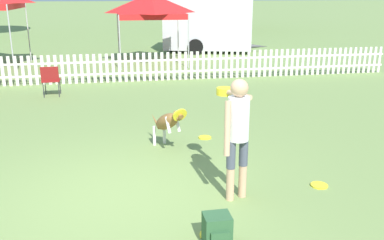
{
  "coord_description": "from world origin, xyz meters",
  "views": [
    {
      "loc": [
        -0.03,
        -5.39,
        2.7
      ],
      "look_at": [
        1.14,
        0.82,
        0.78
      ],
      "focal_mm": 40.0,
      "sensor_mm": 36.0,
      "label": 1
    }
  ],
  "objects_px": {
    "leaping_dog": "(168,122)",
    "frisbee_midfield": "(205,137)",
    "frisbee_near_handler": "(319,185)",
    "backpack_on_grass": "(217,230)",
    "equipment_trailer": "(208,24)",
    "canopy_tent_secondary": "(151,6)",
    "frisbee_near_dog": "(210,235)",
    "folding_chair_center": "(51,78)",
    "handler_person": "(237,124)"
  },
  "relations": [
    {
      "from": "frisbee_midfield",
      "to": "folding_chair_center",
      "type": "bearing_deg",
      "value": 129.14
    },
    {
      "from": "leaping_dog",
      "to": "folding_chair_center",
      "type": "distance_m",
      "value": 5.19
    },
    {
      "from": "frisbee_midfield",
      "to": "equipment_trailer",
      "type": "distance_m",
      "value": 12.38
    },
    {
      "from": "leaping_dog",
      "to": "frisbee_midfield",
      "type": "distance_m",
      "value": 1.06
    },
    {
      "from": "backpack_on_grass",
      "to": "equipment_trailer",
      "type": "distance_m",
      "value": 15.93
    },
    {
      "from": "leaping_dog",
      "to": "canopy_tent_secondary",
      "type": "height_order",
      "value": "canopy_tent_secondary"
    },
    {
      "from": "folding_chair_center",
      "to": "canopy_tent_secondary",
      "type": "relative_size",
      "value": 0.31
    },
    {
      "from": "canopy_tent_secondary",
      "to": "backpack_on_grass",
      "type": "bearing_deg",
      "value": -92.25
    },
    {
      "from": "leaping_dog",
      "to": "frisbee_midfield",
      "type": "relative_size",
      "value": 4.87
    },
    {
      "from": "canopy_tent_secondary",
      "to": "frisbee_near_handler",
      "type": "bearing_deg",
      "value": -83.36
    },
    {
      "from": "folding_chair_center",
      "to": "canopy_tent_secondary",
      "type": "bearing_deg",
      "value": -123.59
    },
    {
      "from": "equipment_trailer",
      "to": "handler_person",
      "type": "bearing_deg",
      "value": -85.15
    },
    {
      "from": "canopy_tent_secondary",
      "to": "frisbee_midfield",
      "type": "bearing_deg",
      "value": -89.08
    },
    {
      "from": "frisbee_midfield",
      "to": "backpack_on_grass",
      "type": "relative_size",
      "value": 0.68
    },
    {
      "from": "frisbee_near_handler",
      "to": "frisbee_midfield",
      "type": "xyz_separation_m",
      "value": [
        -1.17,
        2.36,
        0.0
      ]
    },
    {
      "from": "frisbee_near_dog",
      "to": "backpack_on_grass",
      "type": "bearing_deg",
      "value": -80.05
    },
    {
      "from": "frisbee_near_handler",
      "to": "canopy_tent_secondary",
      "type": "height_order",
      "value": "canopy_tent_secondary"
    },
    {
      "from": "frisbee_near_handler",
      "to": "backpack_on_grass",
      "type": "height_order",
      "value": "backpack_on_grass"
    },
    {
      "from": "frisbee_near_handler",
      "to": "frisbee_near_dog",
      "type": "bearing_deg",
      "value": -151.87
    },
    {
      "from": "frisbee_midfield",
      "to": "equipment_trailer",
      "type": "bearing_deg",
      "value": 76.99
    },
    {
      "from": "frisbee_near_dog",
      "to": "canopy_tent_secondary",
      "type": "height_order",
      "value": "canopy_tent_secondary"
    },
    {
      "from": "leaping_dog",
      "to": "frisbee_near_dog",
      "type": "xyz_separation_m",
      "value": [
        0.11,
        -2.83,
        -0.51
      ]
    },
    {
      "from": "folding_chair_center",
      "to": "canopy_tent_secondary",
      "type": "xyz_separation_m",
      "value": [
        3.14,
        4.91,
        1.67
      ]
    },
    {
      "from": "leaping_dog",
      "to": "frisbee_near_dog",
      "type": "relative_size",
      "value": 4.87
    },
    {
      "from": "frisbee_near_handler",
      "to": "folding_chair_center",
      "type": "distance_m",
      "value": 7.8
    },
    {
      "from": "handler_person",
      "to": "leaping_dog",
      "type": "height_order",
      "value": "handler_person"
    },
    {
      "from": "handler_person",
      "to": "canopy_tent_secondary",
      "type": "height_order",
      "value": "canopy_tent_secondary"
    },
    {
      "from": "backpack_on_grass",
      "to": "frisbee_near_dog",
      "type": "bearing_deg",
      "value": 99.95
    },
    {
      "from": "handler_person",
      "to": "frisbee_near_handler",
      "type": "bearing_deg",
      "value": -15.3
    },
    {
      "from": "handler_person",
      "to": "frisbee_midfield",
      "type": "xyz_separation_m",
      "value": [
        0.12,
        2.43,
        -1.02
      ]
    },
    {
      "from": "handler_person",
      "to": "frisbee_midfield",
      "type": "relative_size",
      "value": 6.69
    },
    {
      "from": "frisbee_near_handler",
      "to": "frisbee_near_dog",
      "type": "xyz_separation_m",
      "value": [
        -1.84,
        -0.98,
        0.0
      ]
    },
    {
      "from": "handler_person",
      "to": "leaping_dog",
      "type": "xyz_separation_m",
      "value": [
        -0.66,
        1.92,
        -0.51
      ]
    },
    {
      "from": "frisbee_near_handler",
      "to": "handler_person",
      "type": "bearing_deg",
      "value": -176.71
    },
    {
      "from": "frisbee_near_handler",
      "to": "frisbee_near_dog",
      "type": "height_order",
      "value": "same"
    },
    {
      "from": "frisbee_near_dog",
      "to": "canopy_tent_secondary",
      "type": "bearing_deg",
      "value": 87.56
    },
    {
      "from": "handler_person",
      "to": "equipment_trailer",
      "type": "distance_m",
      "value": 14.72
    },
    {
      "from": "leaping_dog",
      "to": "canopy_tent_secondary",
      "type": "bearing_deg",
      "value": -112.43
    },
    {
      "from": "frisbee_near_handler",
      "to": "equipment_trailer",
      "type": "height_order",
      "value": "equipment_trailer"
    },
    {
      "from": "backpack_on_grass",
      "to": "frisbee_midfield",
      "type": "bearing_deg",
      "value": 79.82
    },
    {
      "from": "leaping_dog",
      "to": "backpack_on_grass",
      "type": "xyz_separation_m",
      "value": [
        0.14,
        -3.02,
        -0.35
      ]
    },
    {
      "from": "frisbee_midfield",
      "to": "equipment_trailer",
      "type": "relative_size",
      "value": 0.05
    },
    {
      "from": "backpack_on_grass",
      "to": "leaping_dog",
      "type": "bearing_deg",
      "value": 92.73
    },
    {
      "from": "equipment_trailer",
      "to": "leaping_dog",
      "type": "bearing_deg",
      "value": -89.67
    },
    {
      "from": "frisbee_near_dog",
      "to": "handler_person",
      "type": "bearing_deg",
      "value": 58.79
    },
    {
      "from": "frisbee_near_dog",
      "to": "equipment_trailer",
      "type": "distance_m",
      "value": 15.77
    },
    {
      "from": "backpack_on_grass",
      "to": "equipment_trailer",
      "type": "xyz_separation_m",
      "value": [
        3.41,
        15.53,
        1.07
      ]
    },
    {
      "from": "frisbee_midfield",
      "to": "frisbee_near_handler",
      "type": "bearing_deg",
      "value": -63.58
    },
    {
      "from": "handler_person",
      "to": "folding_chair_center",
      "type": "bearing_deg",
      "value": 97.5
    },
    {
      "from": "handler_person",
      "to": "frisbee_near_handler",
      "type": "distance_m",
      "value": 1.65
    }
  ]
}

